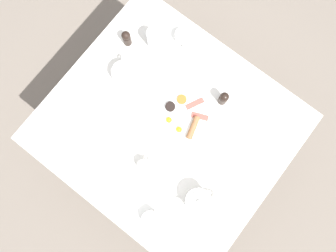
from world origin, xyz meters
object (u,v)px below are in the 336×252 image
object	(u,v)px
teapot_near	(198,201)
spoon_for_tea	(43,135)
teacup_with_saucer_right	(182,37)
creamer_jug	(144,165)
teapot_far	(125,74)
fork_spare	(86,137)
water_glass_tall	(154,39)
fork_by_plate	(111,187)
knife_by_plate	(245,152)
teacup_with_saucer_left	(150,219)
salt_grinder	(224,98)
pepper_grinder	(127,38)
breakfast_plate	(184,116)

from	to	relation	value
teapot_near	spoon_for_tea	world-z (taller)	teapot_near
teacup_with_saucer_right	creamer_jug	size ratio (longest dim) A/B	1.98
teapot_far	fork_spare	distance (m)	0.36
water_glass_tall	fork_by_plate	xyz separation A→B (m)	(-0.69, -0.28, -0.06)
teapot_far	water_glass_tall	xyz separation A→B (m)	(0.23, -0.00, 0.01)
knife_by_plate	fork_spare	bearing A→B (deg)	122.29
teacup_with_saucer_right	fork_spare	distance (m)	0.69
teacup_with_saucer_left	salt_grinder	bearing A→B (deg)	6.01
teacup_with_saucer_right	knife_by_plate	bearing A→B (deg)	-114.91
teacup_with_saucer_right	water_glass_tall	size ratio (longest dim) A/B	1.27
creamer_jug	water_glass_tall	bearing A→B (deg)	33.56
fork_by_plate	teapot_near	bearing A→B (deg)	-60.70
creamer_jug	fork_spare	distance (m)	0.32
fork_by_plate	spoon_for_tea	world-z (taller)	same
creamer_jug	fork_spare	bearing A→B (deg)	101.73
teacup_with_saucer_left	knife_by_plate	size ratio (longest dim) A/B	0.71
water_glass_tall	fork_spare	bearing A→B (deg)	-176.74
fork_spare	teacup_with_saucer_right	bearing A→B (deg)	-5.36
pepper_grinder	breakfast_plate	bearing A→B (deg)	-106.11
pepper_grinder	knife_by_plate	xyz separation A→B (m)	(-0.09, -0.80, -0.05)
teacup_with_saucer_right	fork_by_plate	distance (m)	0.82
teapot_near	teacup_with_saucer_left	xyz separation A→B (m)	(-0.20, 0.12, -0.02)
teacup_with_saucer_right	creamer_jug	world-z (taller)	same
creamer_jug	fork_spare	xyz separation A→B (m)	(-0.06, 0.31, -0.03)
teacup_with_saucer_right	salt_grinder	distance (m)	0.38
teacup_with_saucer_right	spoon_for_tea	distance (m)	0.84
breakfast_plate	teacup_with_saucer_left	world-z (taller)	teacup_with_saucer_left
creamer_jug	salt_grinder	world-z (taller)	salt_grinder
teacup_with_saucer_left	spoon_for_tea	world-z (taller)	teacup_with_saucer_left
water_glass_tall	pepper_grinder	size ratio (longest dim) A/B	1.21
creamer_jug	pepper_grinder	bearing A→B (deg)	46.03
salt_grinder	fork_spare	size ratio (longest dim) A/B	0.56
breakfast_plate	teapot_near	bearing A→B (deg)	-133.73
teapot_near	pepper_grinder	size ratio (longest dim) A/B	1.54
water_glass_tall	pepper_grinder	distance (m)	0.14
teapot_far	pepper_grinder	world-z (taller)	teapot_far
knife_by_plate	spoon_for_tea	distance (m)	0.98
teapot_far	fork_spare	world-z (taller)	teapot_far
salt_grinder	teapot_near	bearing A→B (deg)	-157.33
creamer_jug	fork_spare	size ratio (longest dim) A/B	0.44
creamer_jug	breakfast_plate	bearing A→B (deg)	-0.88
creamer_jug	pepper_grinder	world-z (taller)	pepper_grinder
teapot_near	creamer_jug	xyz separation A→B (m)	(-0.03, 0.30, -0.02)
teapot_far	teacup_with_saucer_left	distance (m)	0.70
breakfast_plate	creamer_jug	distance (m)	0.31
teapot_far	spoon_for_tea	size ratio (longest dim) A/B	1.01
pepper_grinder	fork_by_plate	xyz separation A→B (m)	(-0.61, -0.40, -0.05)
fork_spare	teapot_near	bearing A→B (deg)	-81.55
water_glass_tall	pepper_grinder	xyz separation A→B (m)	(-0.08, 0.11, -0.01)
teapot_near	fork_by_plate	distance (m)	0.41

